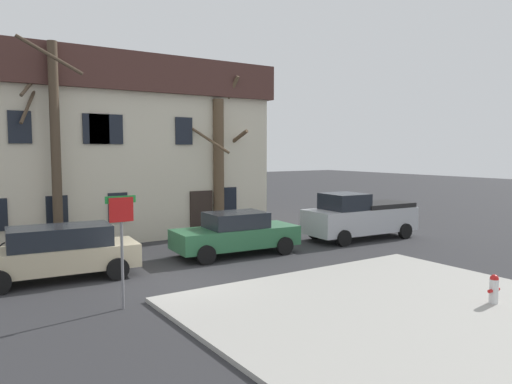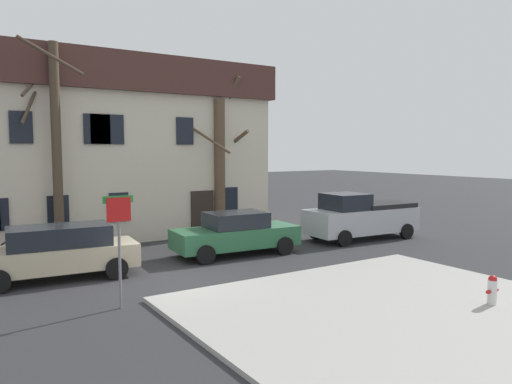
% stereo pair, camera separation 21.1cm
% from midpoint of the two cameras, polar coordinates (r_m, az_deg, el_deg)
% --- Properties ---
extents(ground_plane, '(120.00, 120.00, 0.00)m').
position_cam_midpoint_polar(ground_plane, '(14.91, -9.95, -10.50)').
color(ground_plane, '#2D2D30').
extents(sidewalk_slab, '(9.72, 8.78, 0.12)m').
position_cam_midpoint_polar(sidewalk_slab, '(12.49, 16.65, -13.43)').
color(sidewalk_slab, '#A8A59E').
rests_on(sidewalk_slab, ground_plane).
extents(building_main, '(13.91, 9.45, 8.01)m').
position_cam_midpoint_polar(building_main, '(25.32, -17.61, 4.96)').
color(building_main, beige).
rests_on(building_main, ground_plane).
extents(tree_bare_mid, '(2.13, 2.61, 7.95)m').
position_cam_midpoint_polar(tree_bare_mid, '(19.67, -22.94, 5.35)').
color(tree_bare_mid, '#4C3D2D').
rests_on(tree_bare_mid, ground_plane).
extents(tree_bare_far, '(2.44, 2.46, 5.84)m').
position_cam_midpoint_polar(tree_bare_far, '(22.78, -5.26, 2.89)').
color(tree_bare_far, brown).
rests_on(tree_bare_far, ground_plane).
extents(tree_bare_end, '(2.09, 2.40, 7.39)m').
position_cam_midpoint_polar(tree_bare_end, '(22.64, -4.58, 3.67)').
color(tree_bare_end, brown).
rests_on(tree_bare_end, ground_plane).
extents(car_beige_wagon, '(4.88, 2.26, 1.65)m').
position_cam_midpoint_polar(car_beige_wagon, '(16.07, -22.59, -6.52)').
color(car_beige_wagon, '#C6B793').
rests_on(car_beige_wagon, ground_plane).
extents(car_green_sedan, '(4.85, 2.26, 1.63)m').
position_cam_midpoint_polar(car_green_sedan, '(18.38, -2.71, -4.89)').
color(car_green_sedan, '#2D6B42').
rests_on(car_green_sedan, ground_plane).
extents(pickup_truck_silver, '(5.33, 2.43, 2.07)m').
position_cam_midpoint_polar(pickup_truck_silver, '(22.10, 11.81, -2.84)').
color(pickup_truck_silver, '#B7BABF').
rests_on(pickup_truck_silver, ground_plane).
extents(fire_hydrant, '(0.42, 0.22, 0.73)m').
position_cam_midpoint_polar(fire_hydrant, '(13.69, 25.77, -10.17)').
color(fire_hydrant, silver).
rests_on(fire_hydrant, sidewalk_slab).
extents(street_sign_pole, '(0.76, 0.07, 2.83)m').
position_cam_midpoint_polar(street_sign_pole, '(12.46, -15.98, -4.35)').
color(street_sign_pole, slate).
rests_on(street_sign_pole, ground_plane).
extents(bicycle_leaning, '(1.70, 0.51, 1.03)m').
position_cam_midpoint_polar(bicycle_leaning, '(19.74, -26.07, -6.03)').
color(bicycle_leaning, black).
rests_on(bicycle_leaning, ground_plane).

